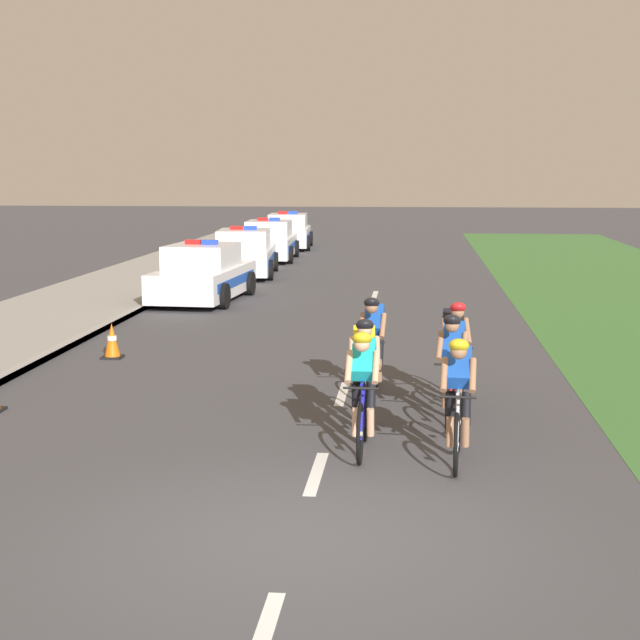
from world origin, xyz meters
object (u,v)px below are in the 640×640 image
at_px(police_car_nearest, 203,275).
at_px(cyclist_fourth, 453,366).
at_px(police_car_third, 269,242).
at_px(cyclist_second, 458,398).
at_px(police_car_second, 244,254).
at_px(police_car_furthest, 288,232).
at_px(cyclist_third, 364,372).
at_px(cyclist_sixth, 454,350).
at_px(cyclist_lead, 363,389).
at_px(cyclist_fifth, 373,344).
at_px(traffic_cone_mid, 112,341).

bearing_deg(police_car_nearest, cyclist_fourth, -63.45).
bearing_deg(police_car_third, cyclist_second, -76.80).
relative_size(police_car_second, police_car_furthest, 1.01).
height_order(cyclist_third, police_car_second, police_car_second).
height_order(cyclist_sixth, police_car_nearest, police_car_nearest).
relative_size(cyclist_lead, police_car_nearest, 0.38).
height_order(cyclist_fourth, police_car_nearest, police_car_nearest).
distance_m(cyclist_sixth, police_car_third, 23.13).
distance_m(cyclist_fifth, cyclist_sixth, 1.26).
relative_size(police_car_furthest, traffic_cone_mid, 7.04).
bearing_deg(cyclist_second, cyclist_third, 130.32).
bearing_deg(police_car_furthest, police_car_second, -90.00).
distance_m(cyclist_second, police_car_furthest, 31.53).
relative_size(cyclist_fourth, cyclist_fifth, 1.00).
xyz_separation_m(cyclist_lead, cyclist_fourth, (1.12, 1.49, 0.00)).
distance_m(cyclist_sixth, police_car_second, 17.93).
distance_m(cyclist_sixth, police_car_nearest, 12.29).
distance_m(cyclist_lead, police_car_nearest, 14.26).
xyz_separation_m(cyclist_fourth, police_car_nearest, (-5.96, 11.92, -0.11)).
xyz_separation_m(cyclist_third, cyclist_fourth, (1.16, 0.48, 0.00)).
bearing_deg(police_car_second, cyclist_sixth, -70.37).
relative_size(cyclist_lead, cyclist_sixth, 1.00).
bearing_deg(police_car_third, cyclist_lead, -79.07).
xyz_separation_m(cyclist_lead, police_car_nearest, (-4.84, 13.41, -0.11)).
relative_size(cyclist_second, police_car_nearest, 0.38).
distance_m(police_car_nearest, police_car_second, 6.18).
bearing_deg(police_car_nearest, police_car_third, 89.99).
xyz_separation_m(cyclist_second, cyclist_sixth, (0.07, 3.06, 0.00)).
bearing_deg(police_car_third, cyclist_fourth, -75.81).
bearing_deg(police_car_furthest, police_car_third, -90.00).
relative_size(cyclist_sixth, police_car_furthest, 0.38).
bearing_deg(cyclist_fourth, police_car_second, 108.21).
relative_size(cyclist_lead, police_car_second, 0.38).
relative_size(cyclist_sixth, traffic_cone_mid, 2.69).
xyz_separation_m(police_car_second, police_car_furthest, (-0.00, 11.02, 0.00)).
distance_m(cyclist_fourth, cyclist_fifth, 1.97).
relative_size(cyclist_fourth, police_car_second, 0.38).
height_order(cyclist_sixth, police_car_second, police_car_second).
bearing_deg(police_car_nearest, police_car_second, 89.97).
height_order(cyclist_second, traffic_cone_mid, cyclist_second).
distance_m(cyclist_lead, cyclist_fourth, 1.86).
distance_m(cyclist_fifth, police_car_second, 17.18).
bearing_deg(cyclist_sixth, police_car_nearest, 119.37).
distance_m(cyclist_lead, police_car_second, 20.18).
bearing_deg(cyclist_third, cyclist_lead, -87.77).
relative_size(cyclist_third, traffic_cone_mid, 2.69).
xyz_separation_m(cyclist_fifth, police_car_furthest, (-4.82, 27.51, -0.11)).
relative_size(cyclist_second, cyclist_fourth, 1.00).
distance_m(cyclist_third, police_car_second, 19.19).
distance_m(cyclist_sixth, traffic_cone_mid, 6.69).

